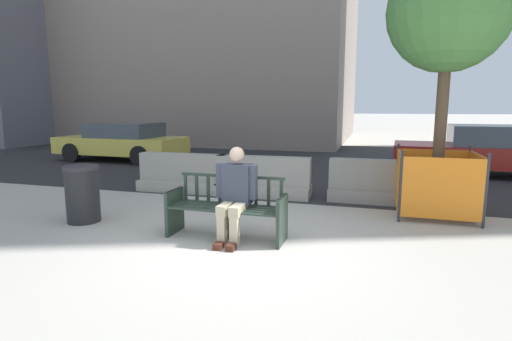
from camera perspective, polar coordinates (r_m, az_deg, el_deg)
ground_plane at (r=5.39m, az=-2.29°, el=-11.18°), size 200.00×200.00×0.00m
street_asphalt at (r=13.71m, az=9.55°, el=1.21°), size 120.00×12.00×0.01m
street_bench at (r=5.75m, az=-4.21°, el=-5.73°), size 1.69×0.54×0.88m
seated_person at (r=5.58m, az=-3.00°, el=-3.09°), size 0.58×0.72×1.31m
jersey_barrier_centre at (r=8.38m, az=0.98°, el=-1.36°), size 2.02×0.75×0.84m
jersey_barrier_left at (r=9.01m, az=-10.33°, el=-0.77°), size 2.01×0.72×0.84m
jersey_barrier_right at (r=8.22m, az=17.37°, el=-2.00°), size 2.01×0.71×0.84m
street_tree at (r=7.57m, az=25.84°, el=19.63°), size 1.95×1.95×4.36m
construction_fence at (r=7.53m, az=24.38°, el=-1.49°), size 1.28×1.28×1.17m
car_taxi_near at (r=14.60m, az=-18.54°, el=3.97°), size 4.40×2.09×1.31m
car_sedan_mid at (r=12.55m, az=29.96°, el=2.47°), size 4.71×2.21×1.36m
trash_bin at (r=7.09m, az=-23.54°, el=-3.06°), size 0.55×0.55×0.93m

